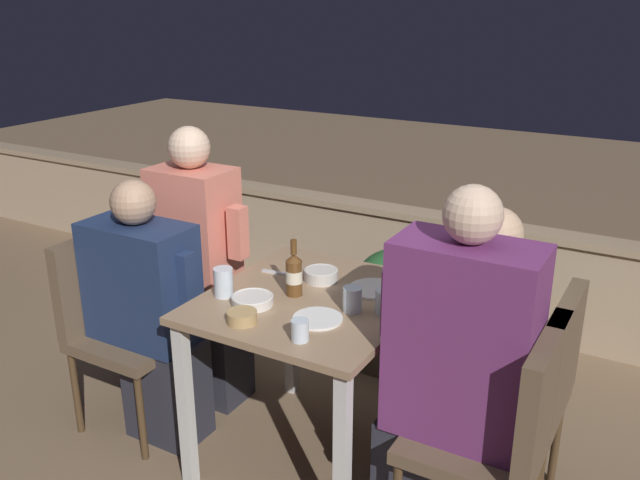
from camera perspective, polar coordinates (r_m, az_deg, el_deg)
ground_plane at (r=3.10m, az=-0.64°, el=-17.65°), size 16.00×16.00×0.00m
parapet_wall at (r=4.21m, az=10.34°, el=-2.15°), size 9.00×0.18×0.65m
dining_table at (r=2.75m, az=-0.69°, el=-6.92°), size 0.80×0.88×0.76m
planter_hedge at (r=3.53m, az=9.89°, el=-6.03°), size 0.92×0.47×0.65m
chair_left_near at (r=3.20m, az=-16.76°, el=-5.86°), size 0.46×0.45×0.90m
person_navy_jumper at (r=3.05m, az=-14.12°, el=-6.04°), size 0.52×0.26×1.18m
chair_left_far at (r=3.42m, az=-12.39°, el=-3.79°), size 0.46×0.45×0.90m
person_coral_top at (r=3.24m, az=-9.91°, el=-2.27°), size 0.47×0.26×1.35m
chair_right_near at (r=2.41m, az=15.42°, el=-14.79°), size 0.46×0.45×0.90m
person_purple_stripe at (r=2.39m, az=10.99°, el=-11.12°), size 0.52×0.26×1.35m
chair_right_far at (r=2.66m, az=17.16°, el=-11.47°), size 0.46×0.45×0.90m
person_white_polo at (r=2.67m, az=12.95°, el=-9.45°), size 0.47×0.26×1.20m
beer_bottle at (r=2.69m, az=-2.20°, el=-2.88°), size 0.07×0.07×0.23m
plate_0 at (r=2.52m, az=-0.20°, el=-6.64°), size 0.19×0.19×0.01m
plate_1 at (r=2.77m, az=4.59°, el=-4.13°), size 0.21×0.21×0.01m
bowl_0 at (r=2.51m, az=-6.59°, el=-6.39°), size 0.11×0.11×0.04m
bowl_1 at (r=2.64m, az=-5.71°, el=-5.01°), size 0.16×0.16×0.04m
bowl_2 at (r=2.84m, az=0.09°, el=-2.91°), size 0.14×0.14×0.05m
glass_cup_0 at (r=2.36m, az=-1.70°, el=-7.61°), size 0.06×0.06×0.08m
glass_cup_1 at (r=2.72m, az=-8.13°, el=-3.54°), size 0.08×0.08×0.12m
glass_cup_2 at (r=2.57m, az=2.74°, el=-5.03°), size 0.07×0.07×0.10m
glass_cup_3 at (r=2.56m, az=5.42°, el=-5.18°), size 0.07×0.07×0.09m
glass_cup_4 at (r=2.87m, az=7.75°, el=-2.62°), size 0.07×0.07×0.08m
fork_0 at (r=2.92m, az=-3.38°, el=-2.81°), size 0.17×0.04×0.01m
potted_plant at (r=3.88m, az=-8.87°, el=-3.27°), size 0.30×0.30×0.61m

